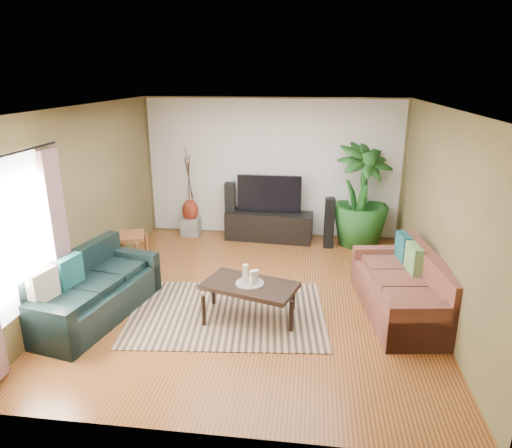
% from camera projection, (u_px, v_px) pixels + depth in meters
% --- Properties ---
extents(floor, '(5.50, 5.50, 0.00)m').
position_uv_depth(floor, '(254.00, 296.00, 6.73)').
color(floor, '#995A27').
rests_on(floor, ground).
extents(ceiling, '(5.50, 5.50, 0.00)m').
position_uv_depth(ceiling, '(254.00, 108.00, 5.88)').
color(ceiling, white).
rests_on(ceiling, ground).
extents(wall_back, '(5.00, 0.00, 5.00)m').
position_uv_depth(wall_back, '(272.00, 169.00, 8.89)').
color(wall_back, brown).
rests_on(wall_back, ground).
extents(wall_front, '(5.00, 0.00, 5.00)m').
position_uv_depth(wall_front, '(211.00, 302.00, 3.71)').
color(wall_front, brown).
rests_on(wall_front, ground).
extents(wall_left, '(0.00, 5.50, 5.50)m').
position_uv_depth(wall_left, '(83.00, 202.00, 6.60)').
color(wall_left, brown).
rests_on(wall_left, ground).
extents(wall_right, '(0.00, 5.50, 5.50)m').
position_uv_depth(wall_right, '(442.00, 215.00, 6.00)').
color(wall_right, brown).
rests_on(wall_right, ground).
extents(backwall_panel, '(4.90, 0.00, 4.90)m').
position_uv_depth(backwall_panel, '(272.00, 169.00, 8.88)').
color(backwall_panel, white).
rests_on(backwall_panel, ground).
extents(window_pane, '(0.00, 1.80, 1.80)m').
position_uv_depth(window_pane, '(15.00, 236.00, 5.07)').
color(window_pane, white).
rests_on(window_pane, ground).
extents(curtain_far, '(0.08, 0.35, 2.20)m').
position_uv_depth(curtain_far, '(58.00, 235.00, 5.85)').
color(curtain_far, gray).
rests_on(curtain_far, ground).
extents(curtain_rod, '(0.03, 1.90, 0.03)m').
position_uv_depth(curtain_rod, '(5.00, 156.00, 4.78)').
color(curtain_rod, black).
rests_on(curtain_rod, ground).
extents(sofa_left, '(1.24, 2.11, 0.85)m').
position_uv_depth(sofa_left, '(94.00, 287.00, 6.05)').
color(sofa_left, black).
rests_on(sofa_left, floor).
extents(sofa_right, '(1.16, 2.10, 0.85)m').
position_uv_depth(sofa_right, '(401.00, 284.00, 6.14)').
color(sofa_right, brown).
rests_on(sofa_right, floor).
extents(area_rug, '(2.79, 2.10, 0.01)m').
position_uv_depth(area_rug, '(227.00, 313.00, 6.23)').
color(area_rug, tan).
rests_on(area_rug, floor).
extents(coffee_table, '(1.35, 0.99, 0.49)m').
position_uv_depth(coffee_table, '(250.00, 301.00, 6.06)').
color(coffee_table, black).
rests_on(coffee_table, floor).
extents(candle_tray, '(0.37, 0.37, 0.02)m').
position_uv_depth(candle_tray, '(250.00, 283.00, 5.98)').
color(candle_tray, gray).
rests_on(candle_tray, coffee_table).
extents(candle_tall, '(0.08, 0.08, 0.24)m').
position_uv_depth(candle_tall, '(246.00, 273.00, 5.98)').
color(candle_tall, beige).
rests_on(candle_tall, candle_tray).
extents(candle_mid, '(0.08, 0.08, 0.19)m').
position_uv_depth(candle_mid, '(252.00, 278.00, 5.91)').
color(candle_mid, beige).
rests_on(candle_mid, candle_tray).
extents(candle_short, '(0.08, 0.08, 0.15)m').
position_uv_depth(candle_short, '(256.00, 276.00, 6.00)').
color(candle_short, beige).
rests_on(candle_short, candle_tray).
extents(tv_stand, '(1.71, 0.63, 0.56)m').
position_uv_depth(tv_stand, '(269.00, 226.00, 8.92)').
color(tv_stand, black).
rests_on(tv_stand, floor).
extents(television, '(1.23, 0.07, 0.72)m').
position_uv_depth(television, '(269.00, 194.00, 8.74)').
color(television, black).
rests_on(television, tv_stand).
extents(speaker_left, '(0.21, 0.23, 1.10)m').
position_uv_depth(speaker_left, '(230.00, 210.00, 9.00)').
color(speaker_left, black).
rests_on(speaker_left, floor).
extents(speaker_right, '(0.19, 0.20, 0.96)m').
position_uv_depth(speaker_right, '(329.00, 223.00, 8.46)').
color(speaker_right, black).
rests_on(speaker_right, floor).
extents(potted_plant, '(1.47, 1.47, 1.92)m').
position_uv_depth(potted_plant, '(361.00, 195.00, 8.48)').
color(potted_plant, '#1B531B').
rests_on(potted_plant, floor).
extents(plant_pot, '(0.35, 0.35, 0.28)m').
position_uv_depth(plant_pot, '(358.00, 237.00, 8.74)').
color(plant_pot, black).
rests_on(plant_pot, floor).
extents(pedestal, '(0.36, 0.36, 0.35)m').
position_uv_depth(pedestal, '(191.00, 226.00, 9.22)').
color(pedestal, '#999996').
rests_on(pedestal, floor).
extents(vase, '(0.32, 0.32, 0.45)m').
position_uv_depth(vase, '(190.00, 210.00, 9.11)').
color(vase, maroon).
rests_on(vase, pedestal).
extents(side_table, '(0.67, 0.67, 0.55)m').
position_uv_depth(side_table, '(129.00, 250.00, 7.72)').
color(side_table, '#995C32').
rests_on(side_table, floor).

